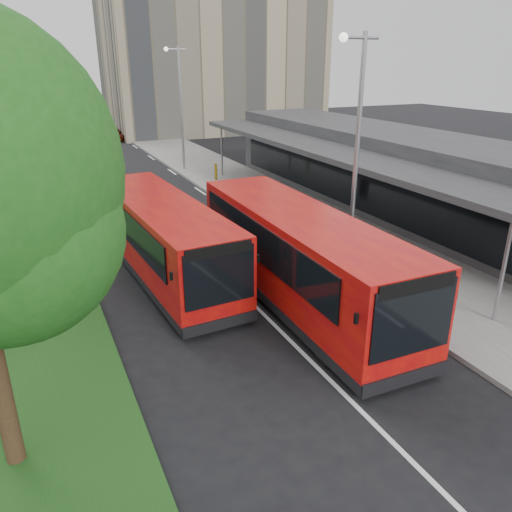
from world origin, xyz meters
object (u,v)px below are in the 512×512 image
at_px(lamp_post_far, 180,101).
at_px(bus_main, 299,258).
at_px(bus_second, 163,238).
at_px(car_near, 114,134).
at_px(litter_bin, 282,198).
at_px(car_far, 63,129).
at_px(bollard, 216,172).
at_px(lamp_post_near, 355,144).

distance_m(lamp_post_far, bus_main, 21.65).
height_order(bus_second, car_near, bus_second).
xyz_separation_m(litter_bin, car_near, (-3.55, 28.31, -0.04)).
distance_m(lamp_post_far, litter_bin, 12.43).
bearing_deg(car_far, litter_bin, -67.91).
bearing_deg(bollard, lamp_post_far, 102.64).
height_order(bus_main, bus_second, bus_main).
relative_size(litter_bin, bollard, 0.97).
height_order(litter_bin, car_near, car_near).
relative_size(bollard, car_far, 0.30).
bearing_deg(lamp_post_far, litter_bin, -81.42).
bearing_deg(car_far, bus_main, -76.25).
bearing_deg(bus_main, car_far, 94.93).
relative_size(bus_main, bus_second, 1.06).
bearing_deg(bollard, litter_bin, -83.67).
distance_m(lamp_post_near, car_far, 43.67).
distance_m(bollard, car_near, 20.98).
bearing_deg(bus_second, car_near, 79.51).
distance_m(bus_main, litter_bin, 10.66).
xyz_separation_m(bus_second, car_near, (4.24, 34.02, -0.82)).
relative_size(car_near, car_far, 1.04).
bearing_deg(lamp_post_near, lamp_post_far, 90.00).
distance_m(bus_main, car_near, 37.96).
bearing_deg(litter_bin, bus_second, -143.77).
height_order(lamp_post_far, car_far, lamp_post_far).
xyz_separation_m(lamp_post_near, lamp_post_far, (0.00, 20.00, 0.00)).
relative_size(lamp_post_far, car_near, 2.27).
distance_m(lamp_post_near, bollard, 16.44).
bearing_deg(litter_bin, lamp_post_far, 98.58).
relative_size(bus_second, car_near, 2.82).
distance_m(bus_second, bollard, 14.96).
bearing_deg(bus_main, lamp_post_far, 83.52).
relative_size(bus_main, bollard, 10.51).
bearing_deg(litter_bin, lamp_post_near, -101.79).
bearing_deg(bus_second, lamp_post_near, -27.34).
distance_m(litter_bin, car_far, 35.51).
bearing_deg(bus_main, car_near, 89.43).
distance_m(lamp_post_near, lamp_post_far, 20.00).
bearing_deg(car_far, car_near, -47.57).
bearing_deg(car_near, lamp_post_near, -92.86).
xyz_separation_m(lamp_post_far, litter_bin, (1.75, -11.61, -4.08)).
relative_size(lamp_post_far, bus_main, 0.76).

